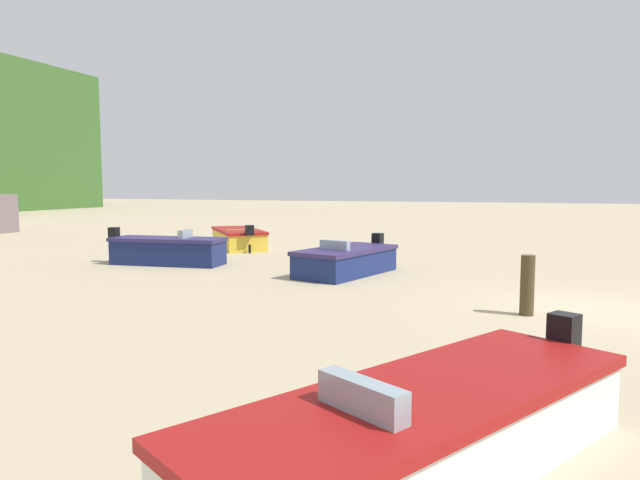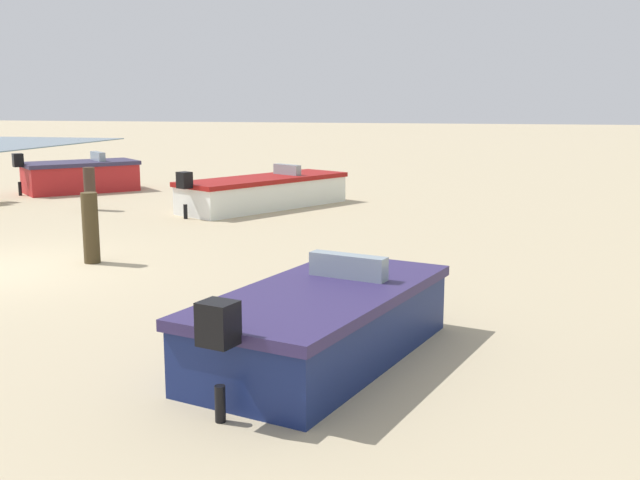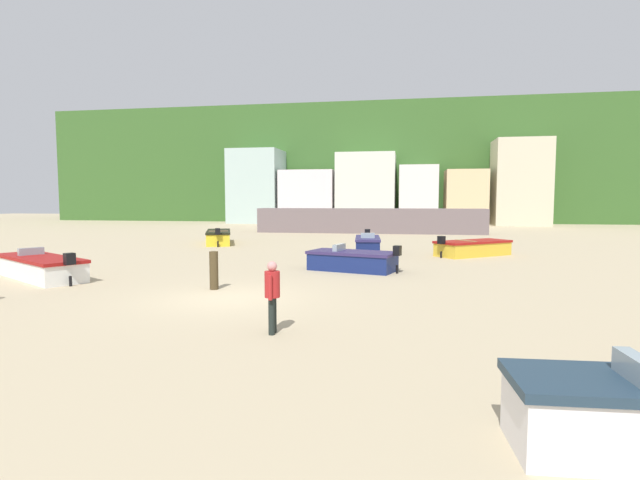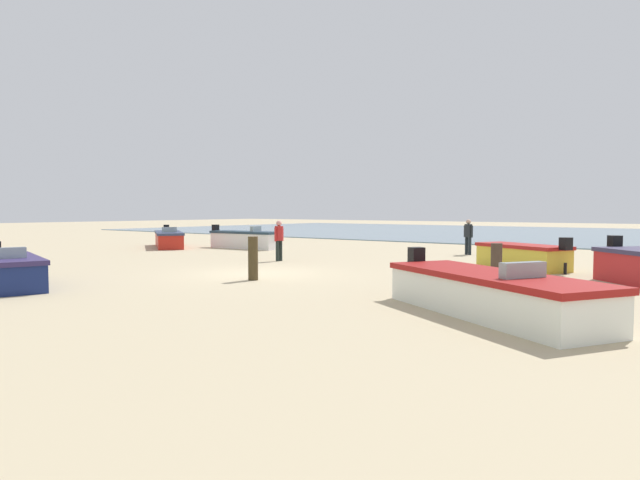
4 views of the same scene
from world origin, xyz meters
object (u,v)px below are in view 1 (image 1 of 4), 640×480
Objects in this scene: boat_navy_1 at (346,261)px; mooring_post_near_water at (527,285)px; boat_navy_8 at (168,251)px; boat_yellow_7 at (238,238)px; boat_white_4 at (427,430)px.

mooring_post_near_water is at bearing 157.93° from boat_navy_1.
mooring_post_near_water reaches higher than boat_navy_8.
boat_navy_8 reaches higher than boat_navy_1.
boat_yellow_7 is at bearing 50.11° from mooring_post_near_water.
boat_white_4 is 15.64m from boat_navy_8.
mooring_post_near_water reaches higher than boat_white_4.
boat_navy_1 is at bearing -39.72° from boat_white_4.
boat_navy_8 is at bearing 15.23° from boat_navy_1.
boat_yellow_7 is 15.24m from mooring_post_near_water.
boat_white_4 is 4.04× the size of mooring_post_near_water.
boat_yellow_7 is (17.13, 10.68, -0.01)m from boat_white_4.
mooring_post_near_water reaches higher than boat_yellow_7.
mooring_post_near_water reaches higher than boat_navy_1.
boat_navy_8 is (0.12, 6.42, 0.06)m from boat_navy_1.
boat_white_4 is (-11.43, -4.13, 0.01)m from boat_navy_1.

